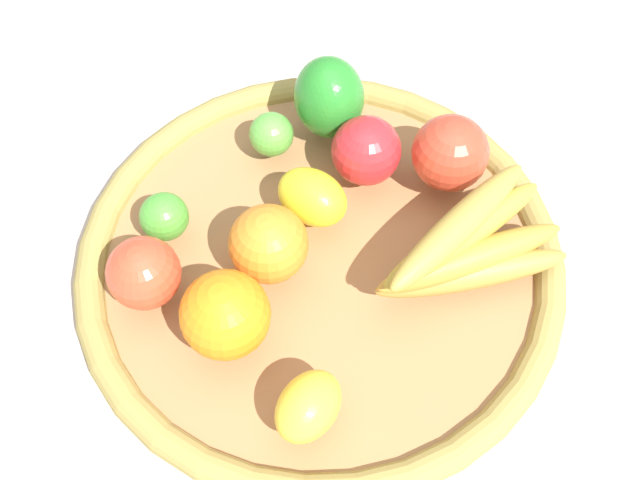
{
  "coord_description": "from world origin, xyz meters",
  "views": [
    {
      "loc": [
        -0.02,
        0.38,
        0.66
      ],
      "look_at": [
        0.0,
        0.0,
        0.05
      ],
      "focal_mm": 43.64,
      "sensor_mm": 36.0,
      "label": 1
    }
  ],
  "objects_px": {
    "apple_0": "(144,273)",
    "lime_1": "(271,134)",
    "lemon_1": "(303,406)",
    "apple_2": "(450,153)",
    "bell_pepper": "(333,98)",
    "lime_0": "(164,217)",
    "banana_bunch": "(466,248)",
    "apple_1": "(366,151)",
    "orange_0": "(268,244)",
    "orange_1": "(225,315)",
    "lemon_0": "(312,197)"
  },
  "relations": [
    {
      "from": "lemon_1",
      "to": "apple_2",
      "type": "relative_size",
      "value": 0.87
    },
    {
      "from": "lemon_0",
      "to": "apple_2",
      "type": "bearing_deg",
      "value": -158.23
    },
    {
      "from": "apple_2",
      "to": "orange_1",
      "type": "bearing_deg",
      "value": 43.78
    },
    {
      "from": "bell_pepper",
      "to": "apple_2",
      "type": "xyz_separation_m",
      "value": [
        -0.12,
        0.06,
        -0.01
      ]
    },
    {
      "from": "apple_1",
      "to": "lime_0",
      "type": "height_order",
      "value": "apple_1"
    },
    {
      "from": "bell_pepper",
      "to": "apple_1",
      "type": "bearing_deg",
      "value": 7.95
    },
    {
      "from": "apple_0",
      "to": "apple_2",
      "type": "bearing_deg",
      "value": -151.6
    },
    {
      "from": "lemon_1",
      "to": "apple_2",
      "type": "distance_m",
      "value": 0.29
    },
    {
      "from": "banana_bunch",
      "to": "lemon_1",
      "type": "distance_m",
      "value": 0.2
    },
    {
      "from": "bell_pepper",
      "to": "apple_2",
      "type": "relative_size",
      "value": 1.17
    },
    {
      "from": "apple_1",
      "to": "banana_bunch",
      "type": "xyz_separation_m",
      "value": [
        -0.09,
        0.11,
        0.0
      ]
    },
    {
      "from": "bell_pepper",
      "to": "lime_0",
      "type": "distance_m",
      "value": 0.21
    },
    {
      "from": "orange_0",
      "to": "apple_0",
      "type": "height_order",
      "value": "orange_0"
    },
    {
      "from": "banana_bunch",
      "to": "lemon_1",
      "type": "xyz_separation_m",
      "value": [
        0.14,
        0.15,
        -0.01
      ]
    },
    {
      "from": "lime_0",
      "to": "lemon_0",
      "type": "distance_m",
      "value": 0.14
    },
    {
      "from": "orange_1",
      "to": "lemon_1",
      "type": "bearing_deg",
      "value": 134.82
    },
    {
      "from": "lime_1",
      "to": "apple_2",
      "type": "xyz_separation_m",
      "value": [
        -0.18,
        0.03,
        0.01
      ]
    },
    {
      "from": "apple_1",
      "to": "lime_1",
      "type": "bearing_deg",
      "value": -14.65
    },
    {
      "from": "lemon_1",
      "to": "apple_0",
      "type": "distance_m",
      "value": 0.18
    },
    {
      "from": "apple_2",
      "to": "lime_0",
      "type": "bearing_deg",
      "value": 16.74
    },
    {
      "from": "lemon_1",
      "to": "lime_1",
      "type": "bearing_deg",
      "value": -79.65
    },
    {
      "from": "apple_1",
      "to": "lime_1",
      "type": "distance_m",
      "value": 0.1
    },
    {
      "from": "orange_0",
      "to": "orange_1",
      "type": "distance_m",
      "value": 0.08
    },
    {
      "from": "apple_1",
      "to": "lime_1",
      "type": "relative_size",
      "value": 1.52
    },
    {
      "from": "orange_1",
      "to": "apple_1",
      "type": "bearing_deg",
      "value": -121.31
    },
    {
      "from": "apple_0",
      "to": "orange_1",
      "type": "xyz_separation_m",
      "value": [
        -0.08,
        0.04,
        0.01
      ]
    },
    {
      "from": "banana_bunch",
      "to": "lime_0",
      "type": "bearing_deg",
      "value": -5.27
    },
    {
      "from": "orange_0",
      "to": "bell_pepper",
      "type": "height_order",
      "value": "bell_pepper"
    },
    {
      "from": "orange_1",
      "to": "lemon_0",
      "type": "relative_size",
      "value": 1.1
    },
    {
      "from": "banana_bunch",
      "to": "apple_2",
      "type": "distance_m",
      "value": 0.11
    },
    {
      "from": "lemon_1",
      "to": "apple_2",
      "type": "xyz_separation_m",
      "value": [
        -0.12,
        -0.26,
        0.01
      ]
    },
    {
      "from": "lemon_1",
      "to": "lime_0",
      "type": "distance_m",
      "value": 0.23
    },
    {
      "from": "bell_pepper",
      "to": "apple_0",
      "type": "height_order",
      "value": "bell_pepper"
    },
    {
      "from": "banana_bunch",
      "to": "apple_0",
      "type": "relative_size",
      "value": 2.77
    },
    {
      "from": "banana_bunch",
      "to": "lemon_1",
      "type": "relative_size",
      "value": 2.82
    },
    {
      "from": "apple_0",
      "to": "lime_1",
      "type": "bearing_deg",
      "value": -119.06
    },
    {
      "from": "lemon_1",
      "to": "orange_1",
      "type": "xyz_separation_m",
      "value": [
        0.07,
        -0.07,
        0.01
      ]
    },
    {
      "from": "orange_0",
      "to": "lime_0",
      "type": "bearing_deg",
      "value": -17.68
    },
    {
      "from": "lime_1",
      "to": "apple_0",
      "type": "distance_m",
      "value": 0.2
    },
    {
      "from": "orange_0",
      "to": "apple_1",
      "type": "distance_m",
      "value": 0.14
    },
    {
      "from": "lime_1",
      "to": "lemon_1",
      "type": "xyz_separation_m",
      "value": [
        -0.05,
        0.28,
        0.0
      ]
    },
    {
      "from": "lemon_1",
      "to": "orange_1",
      "type": "bearing_deg",
      "value": -45.18
    },
    {
      "from": "lime_0",
      "to": "apple_0",
      "type": "height_order",
      "value": "apple_0"
    },
    {
      "from": "orange_0",
      "to": "banana_bunch",
      "type": "xyz_separation_m",
      "value": [
        -0.18,
        -0.01,
        -0.0
      ]
    },
    {
      "from": "orange_0",
      "to": "apple_0",
      "type": "xyz_separation_m",
      "value": [
        0.11,
        0.03,
        -0.0
      ]
    },
    {
      "from": "lemon_1",
      "to": "lemon_0",
      "type": "bearing_deg",
      "value": -88.5
    },
    {
      "from": "lemon_1",
      "to": "lime_0",
      "type": "xyz_separation_m",
      "value": [
        0.14,
        -0.18,
        -0.0
      ]
    },
    {
      "from": "banana_bunch",
      "to": "apple_0",
      "type": "height_order",
      "value": "banana_bunch"
    },
    {
      "from": "orange_0",
      "to": "apple_1",
      "type": "height_order",
      "value": "orange_0"
    },
    {
      "from": "banana_bunch",
      "to": "apple_1",
      "type": "bearing_deg",
      "value": -49.12
    }
  ]
}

